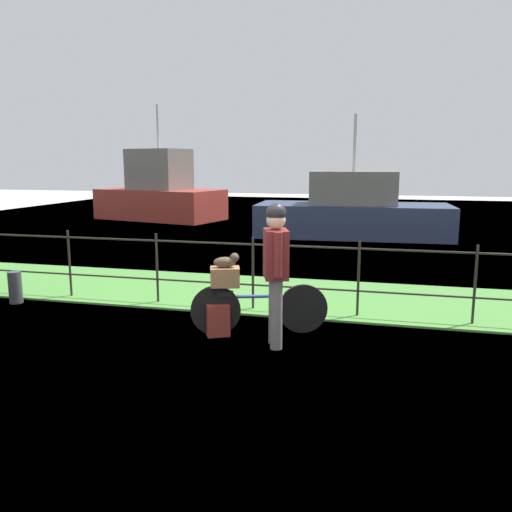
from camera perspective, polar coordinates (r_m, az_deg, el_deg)
ground_plane at (r=5.83m, az=-5.33°, el=-11.26°), size 60.00×60.00×0.00m
grass_strip at (r=8.49m, az=1.18°, el=-4.20°), size 27.00×2.40×0.03m
harbor_water at (r=16.75m, az=7.68°, el=2.86°), size 30.00×30.00×0.00m
iron_fence at (r=7.50m, az=-0.34°, el=-1.37°), size 18.04×0.04×1.08m
bicycle_main at (r=6.53m, az=0.20°, el=-5.73°), size 1.65×0.58×0.63m
wooden_crate at (r=6.42m, az=-3.43°, el=-2.28°), size 0.41×0.34×0.23m
terrier_dog at (r=6.38m, az=-3.22°, el=-0.58°), size 0.32×0.22×0.18m
cyclist_person at (r=5.96m, az=2.18°, el=-0.68°), size 0.37×0.52×1.68m
backpack_on_paving at (r=6.52m, az=-4.19°, el=-7.01°), size 0.33×0.29×0.40m
mooring_bollard at (r=8.78m, az=-24.89°, el=-3.13°), size 0.20×0.20×0.49m
moored_boat_near at (r=15.42m, az=10.55°, el=4.72°), size 5.62×2.51×3.48m
moored_boat_mid at (r=20.06m, az=-10.48°, el=6.69°), size 5.06×3.31×4.21m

